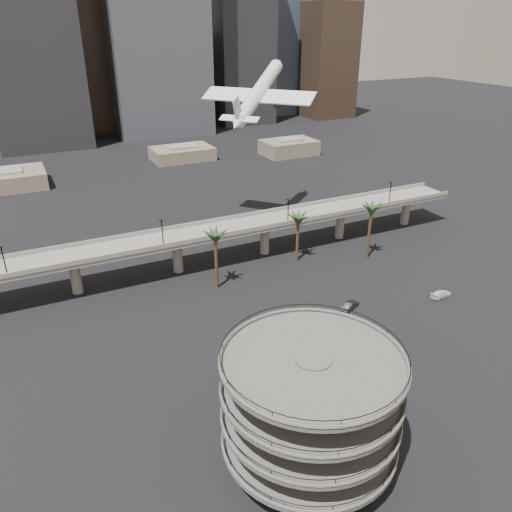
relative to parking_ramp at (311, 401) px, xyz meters
name	(u,v)px	position (x,y,z in m)	size (l,w,h in m)	color
ground	(368,409)	(13.00, 4.00, -9.84)	(700.00, 700.00, 0.00)	black
parking_ramp	(311,401)	(0.00, 0.00, 0.00)	(22.20, 22.20, 17.35)	#454240
overpass	(222,233)	(13.00, 59.00, -2.50)	(130.00, 9.30, 14.70)	slate
palm_trees	(298,221)	(27.02, 48.65, 1.59)	(42.40, 10.40, 14.00)	#442C1D
low_buildings	(151,161)	(19.89, 146.30, -6.97)	(135.00, 27.50, 6.80)	#675F4C
skyline	(116,31)	(28.11, 221.08, 37.10)	(269.00, 86.00, 128.27)	gray
airborne_jet	(259,93)	(30.35, 75.15, 25.68)	(25.84, 25.13, 15.48)	silver
car_a	(279,368)	(5.16, 17.26, -9.02)	(1.92, 4.77, 1.63)	#B84B1A
car_b	(350,305)	(27.21, 28.34, -9.06)	(1.65, 4.72, 1.56)	black
car_c	(441,294)	(46.81, 23.85, -9.13)	(1.97, 4.84, 1.40)	silver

